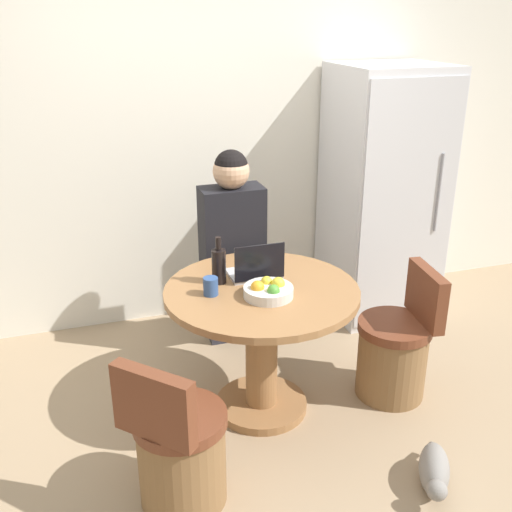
{
  "coord_description": "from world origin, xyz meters",
  "views": [
    {
      "loc": [
        -0.97,
        -2.56,
        2.17
      ],
      "look_at": [
        -0.03,
        0.3,
        0.93
      ],
      "focal_mm": 42.0,
      "sensor_mm": 36.0,
      "label": 1
    }
  ],
  "objects": [
    {
      "name": "fruit_bowl",
      "position": [
        -0.03,
        0.09,
        0.81
      ],
      "size": [
        0.26,
        0.26,
        0.1
      ],
      "color": "beige",
      "rests_on": "dining_table"
    },
    {
      "name": "refrigerator",
      "position": [
        1.22,
        1.15,
        0.92
      ],
      "size": [
        0.74,
        0.72,
        1.83
      ],
      "color": "silver",
      "rests_on": "ground_plane"
    },
    {
      "name": "dining_table",
      "position": [
        -0.03,
        0.2,
        0.53
      ],
      "size": [
        1.06,
        1.06,
        0.78
      ],
      "color": "olive",
      "rests_on": "ground_plane"
    },
    {
      "name": "chair_right_side",
      "position": [
        0.77,
        0.09,
        0.28
      ],
      "size": [
        0.45,
        0.44,
        0.8
      ],
      "rotation": [
        0.0,
        0.0,
        -1.7
      ],
      "color": "brown",
      "rests_on": "ground_plane"
    },
    {
      "name": "chair_near_left_corner",
      "position": [
        -0.62,
        -0.36,
        0.28
      ],
      "size": [
        0.5,
        0.5,
        0.8
      ],
      "rotation": [
        0.0,
        0.0,
        2.33
      ],
      "color": "brown",
      "rests_on": "ground_plane"
    },
    {
      "name": "ground_plane",
      "position": [
        0.0,
        0.0,
        0.0
      ],
      "size": [
        12.0,
        12.0,
        0.0
      ],
      "primitive_type": "plane",
      "color": "#9E8466"
    },
    {
      "name": "wall_back",
      "position": [
        0.0,
        1.56,
        1.3
      ],
      "size": [
        7.0,
        0.06,
        2.6
      ],
      "color": "silver",
      "rests_on": "ground_plane"
    },
    {
      "name": "person_seated",
      "position": [
        0.01,
        0.95,
        0.78
      ],
      "size": [
        0.4,
        0.37,
        1.38
      ],
      "rotation": [
        0.0,
        0.0,
        3.14
      ],
      "color": "#2D2D38",
      "rests_on": "ground_plane"
    },
    {
      "name": "bottle",
      "position": [
        -0.23,
        0.34,
        0.88
      ],
      "size": [
        0.08,
        0.08,
        0.27
      ],
      "color": "black",
      "rests_on": "dining_table"
    },
    {
      "name": "coffee_cup",
      "position": [
        -0.31,
        0.21,
        0.82
      ],
      "size": [
        0.08,
        0.08,
        0.1
      ],
      "color": "#2D4C84",
      "rests_on": "dining_table"
    },
    {
      "name": "cat",
      "position": [
        0.56,
        -0.66,
        0.1
      ],
      "size": [
        0.29,
        0.4,
        0.19
      ],
      "rotation": [
        0.0,
        0.0,
        4.18
      ],
      "color": "gray",
      "rests_on": "ground_plane"
    },
    {
      "name": "laptop",
      "position": [
        -0.02,
        0.34,
        0.82
      ],
      "size": [
        0.28,
        0.21,
        0.22
      ],
      "rotation": [
        0.0,
        0.0,
        3.14
      ],
      "color": "#B7B7BC",
      "rests_on": "dining_table"
    }
  ]
}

